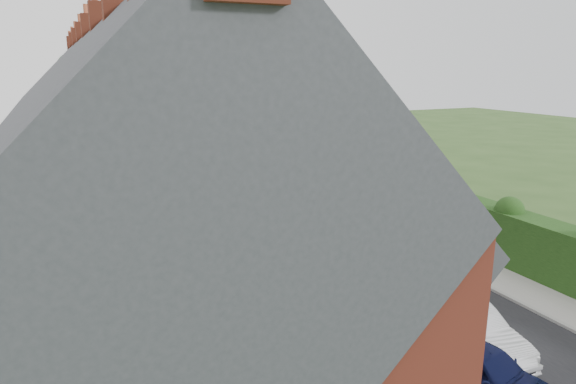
# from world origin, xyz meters

# --- Properties ---
(ground) EXTENTS (140.00, 140.00, 0.00)m
(ground) POSITION_xyz_m (0.00, 0.00, 0.00)
(ground) COLOR #2D4C1E
(ground) RESTS_ON ground
(road) EXTENTS (6.00, 58.00, 0.02)m
(road) POSITION_xyz_m (-0.50, 11.00, 0.01)
(road) COLOR black
(road) RESTS_ON ground
(pavement_hedge_side) EXTENTS (2.20, 58.00, 0.12)m
(pavement_hedge_side) POSITION_xyz_m (3.60, 11.00, 0.06)
(pavement_hedge_side) COLOR #989490
(pavement_hedge_side) RESTS_ON ground
(pavement_house_side) EXTENTS (1.70, 58.00, 0.12)m
(pavement_house_side) POSITION_xyz_m (-4.35, 11.00, 0.06)
(pavement_house_side) COLOR #989490
(pavement_house_side) RESTS_ON ground
(kerb_hedge_side) EXTENTS (0.18, 58.00, 0.13)m
(kerb_hedge_side) POSITION_xyz_m (2.55, 11.00, 0.07)
(kerb_hedge_side) COLOR gray
(kerb_hedge_side) RESTS_ON ground
(kerb_house_side) EXTENTS (0.18, 58.00, 0.13)m
(kerb_house_side) POSITION_xyz_m (-3.55, 11.00, 0.07)
(kerb_house_side) COLOR gray
(kerb_house_side) RESTS_ON ground
(hedge) EXTENTS (2.10, 58.00, 2.85)m
(hedge) POSITION_xyz_m (5.40, 11.00, 1.60)
(hedge) COLOR black
(hedge) RESTS_ON ground
(terrace_row) EXTENTS (9.05, 40.50, 11.50)m
(terrace_row) POSITION_xyz_m (-10.87, 9.98, 4.47)
(terrace_row) COLOR maroon
(terrace_row) RESTS_ON ground
(garden_wall_row) EXTENTS (0.35, 40.35, 1.10)m
(garden_wall_row) POSITION_xyz_m (-5.35, 10.00, 0.46)
(garden_wall_row) COLOR maroon
(garden_wall_row) RESTS_ON ground
(lamppost) EXTENTS (0.32, 0.32, 5.16)m
(lamppost) POSITION_xyz_m (3.40, 4.00, 3.30)
(lamppost) COLOR black
(lamppost) RESTS_ON ground
(tree_far_left) EXTENTS (7.14, 6.80, 9.29)m
(tree_far_left) POSITION_xyz_m (-2.65, 40.08, 5.71)
(tree_far_left) COLOR #332316
(tree_far_left) RESTS_ON ground
(tree_far_right) EXTENTS (7.98, 7.60, 10.31)m
(tree_far_right) POSITION_xyz_m (3.39, 42.08, 6.31)
(tree_far_right) COLOR #332316
(tree_far_right) RESTS_ON ground
(tree_far_back) EXTENTS (8.40, 8.00, 10.82)m
(tree_far_back) POSITION_xyz_m (-8.59, 43.08, 6.62)
(tree_far_back) COLOR #332316
(tree_far_back) RESTS_ON ground
(car_navy) EXTENTS (2.71, 4.55, 1.45)m
(car_navy) POSITION_xyz_m (-2.87, -6.20, 0.73)
(car_navy) COLOR black
(car_navy) RESTS_ON ground
(car_silver_a) EXTENTS (1.91, 4.81, 1.56)m
(car_silver_a) POSITION_xyz_m (-1.61, -4.20, 0.78)
(car_silver_a) COLOR silver
(car_silver_a) RESTS_ON ground
(car_silver_b) EXTENTS (2.77, 5.53, 1.50)m
(car_silver_b) POSITION_xyz_m (-2.70, 2.39, 0.75)
(car_silver_b) COLOR #BABCC2
(car_silver_b) RESTS_ON ground
(car_white) EXTENTS (3.36, 5.83, 1.59)m
(car_white) POSITION_xyz_m (-3.00, 8.27, 0.79)
(car_white) COLOR silver
(car_white) RESTS_ON ground
(car_green) EXTENTS (2.68, 4.74, 1.52)m
(car_green) POSITION_xyz_m (-2.85, 16.20, 0.76)
(car_green) COLOR black
(car_green) RESTS_ON ground
(car_red) EXTENTS (2.12, 4.73, 1.51)m
(car_red) POSITION_xyz_m (-2.31, 18.98, 0.75)
(car_red) COLOR maroon
(car_red) RESTS_ON ground
(car_beige) EXTENTS (3.36, 5.54, 1.44)m
(car_beige) POSITION_xyz_m (-2.95, 27.40, 0.72)
(car_beige) COLOR tan
(car_beige) RESTS_ON ground
(car_grey) EXTENTS (2.63, 5.29, 1.48)m
(car_grey) POSITION_xyz_m (-1.77, 29.56, 0.74)
(car_grey) COLOR slate
(car_grey) RESTS_ON ground
(car_black) EXTENTS (1.87, 4.34, 1.46)m
(car_black) POSITION_xyz_m (-3.00, 38.60, 0.73)
(car_black) COLOR black
(car_black) RESTS_ON ground
(horse) EXTENTS (1.26, 2.08, 1.64)m
(horse) POSITION_xyz_m (0.75, 14.84, 0.82)
(horse) COLOR #462619
(horse) RESTS_ON ground
(horse_cart) EXTENTS (1.36, 3.02, 2.18)m
(horse_cart) POSITION_xyz_m (0.75, 16.93, 1.24)
(horse_cart) COLOR black
(horse_cart) RESTS_ON ground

